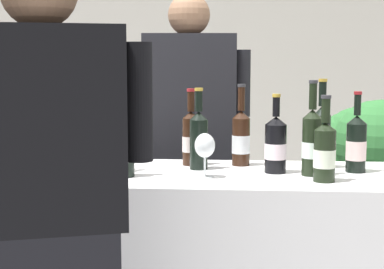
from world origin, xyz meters
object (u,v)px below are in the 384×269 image
object	(u,v)px
wine_bottle_10	(312,141)
wine_bottle_8	(191,137)
wine_bottle_0	(110,142)
wine_glass	(205,147)
wine_bottle_1	(241,137)
wine_bottle_2	(9,135)
wine_bottle_5	(124,143)
ice_bucket	(49,148)
wine_bottle_9	(276,145)
wine_bottle_3	(356,144)
wine_bottle_7	(321,136)
wine_bottle_11	(325,151)
person_guest	(47,259)
potted_shrub	(363,165)
person_server	(189,167)
wine_bottle_4	(199,138)

from	to	relation	value
wine_bottle_10	wine_bottle_8	bearing A→B (deg)	157.78
wine_bottle_0	wine_glass	size ratio (longest dim) A/B	2.01
wine_bottle_1	wine_bottle_2	xyz separation A→B (m)	(-0.96, -0.07, 0.01)
wine_bottle_5	ice_bucket	size ratio (longest dim) A/B	1.47
wine_bottle_1	wine_bottle_9	xyz separation A→B (m)	(0.13, -0.16, -0.01)
wine_bottle_5	wine_glass	distance (m)	0.30
wine_bottle_1	wine_bottle_3	world-z (taller)	wine_bottle_1
wine_bottle_2	wine_bottle_10	world-z (taller)	wine_bottle_10
wine_bottle_5	wine_bottle_7	world-z (taller)	wine_bottle_7
wine_bottle_9	wine_bottle_11	world-z (taller)	wine_bottle_11
wine_bottle_0	wine_glass	world-z (taller)	wine_bottle_0
person_guest	wine_bottle_7	bearing A→B (deg)	43.54
potted_shrub	wine_bottle_10	bearing A→B (deg)	-112.62
wine_bottle_0	potted_shrub	xyz separation A→B (m)	(1.19, 0.98, -0.25)
wine_bottle_11	wine_glass	size ratio (longest dim) A/B	1.87
wine_bottle_1	wine_bottle_3	distance (m)	0.46
wine_bottle_7	potted_shrub	size ratio (longest dim) A/B	0.31
person_server	wine_bottle_3	bearing A→B (deg)	-41.80
ice_bucket	wine_bottle_11	bearing A→B (deg)	-5.79
person_server	wine_bottle_10	bearing A→B (deg)	-53.81
wine_bottle_1	potted_shrub	world-z (taller)	wine_bottle_1
wine_bottle_10	wine_bottle_11	distance (m)	0.12
wine_bottle_8	wine_bottle_9	xyz separation A→B (m)	(0.34, -0.15, -0.01)
wine_bottle_8	ice_bucket	world-z (taller)	wine_bottle_8
ice_bucket	potted_shrub	world-z (taller)	potted_shrub
wine_bottle_1	wine_bottle_2	distance (m)	0.97
wine_bottle_5	wine_glass	xyz separation A→B (m)	(0.30, 0.00, -0.01)
wine_bottle_2	wine_bottle_4	bearing A→B (deg)	-1.93
wine_bottle_3	wine_bottle_5	size ratio (longest dim) A/B	0.89
wine_bottle_11	potted_shrub	xyz separation A→B (m)	(0.38, 1.10, -0.24)
wine_bottle_2	wine_bottle_3	distance (m)	1.41
person_server	wine_bottle_9	bearing A→B (deg)	-59.74
wine_bottle_0	wine_bottle_5	size ratio (longest dim) A/B	0.95
wine_bottle_0	wine_bottle_1	distance (m)	0.55
wine_bottle_0	wine_bottle_8	bearing A→B (deg)	30.39
wine_bottle_8	wine_bottle_4	bearing A→B (deg)	-67.43
wine_bottle_4	person_server	xyz separation A→B (m)	(-0.09, 0.61, -0.23)
wine_bottle_1	wine_bottle_11	distance (m)	0.43
wine_bottle_0	wine_bottle_1	size ratio (longest dim) A/B	0.99
wine_bottle_9	wine_bottle_0	bearing A→B (deg)	-177.28
wine_bottle_4	wine_bottle_10	size ratio (longest dim) A/B	0.90
wine_bottle_9	wine_bottle_10	bearing A→B (deg)	-19.23
wine_bottle_9	person_server	xyz separation A→B (m)	(-0.39, 0.67, -0.21)
wine_bottle_11	ice_bucket	world-z (taller)	wine_bottle_11
wine_bottle_1	wine_bottle_10	distance (m)	0.33
wine_glass	person_server	size ratio (longest dim) A/B	0.10
wine_bottle_4	wine_bottle_11	distance (m)	0.51
wine_bottle_1	wine_bottle_11	xyz separation A→B (m)	(0.30, -0.31, -0.01)
wine_bottle_1	person_server	bearing A→B (deg)	116.65
wine_bottle_0	ice_bucket	xyz separation A→B (m)	(-0.24, -0.02, -0.02)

